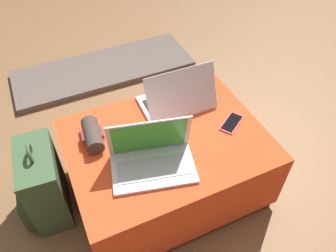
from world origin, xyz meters
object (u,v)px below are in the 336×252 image
at_px(laptop_far, 178,99).
at_px(wrist_brace, 92,135).
at_px(cell_phone, 232,123).
at_px(laptop_near, 152,157).
at_px(backpack, 43,185).

xyz_separation_m(laptop_far, wrist_brace, (-0.47, -0.05, -0.01)).
bearing_deg(cell_phone, laptop_far, -172.94).
distance_m(laptop_far, wrist_brace, 0.48).
relative_size(laptop_far, cell_phone, 2.32).
height_order(laptop_near, backpack, laptop_near).
bearing_deg(laptop_near, wrist_brace, 142.35).
height_order(cell_phone, wrist_brace, wrist_brace).
bearing_deg(laptop_far, cell_phone, 131.35).
xyz_separation_m(backpack, wrist_brace, (0.30, -0.00, 0.24)).
bearing_deg(wrist_brace, laptop_near, -51.29).
relative_size(backpack, wrist_brace, 2.54).
relative_size(laptop_near, cell_phone, 2.53).
xyz_separation_m(cell_phone, wrist_brace, (-0.67, 0.18, 0.04)).
distance_m(laptop_near, laptop_far, 0.41).
bearing_deg(laptop_near, laptop_far, 61.58).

